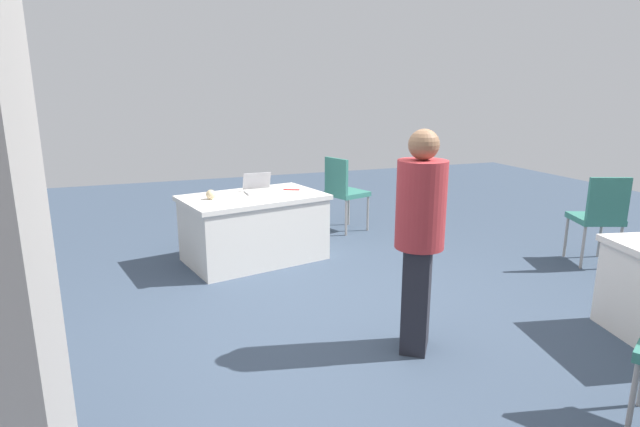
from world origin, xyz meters
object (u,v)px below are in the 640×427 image
object	(u,v)px
chair_tucked_right	(599,214)
scissors_red	(291,190)
yarn_ball	(211,195)
person_presenter	(420,232)
chair_near_front	(344,189)
laptop_silver	(259,189)
table_foreground	(254,228)

from	to	relation	value
chair_tucked_right	scissors_red	xyz separation A→B (m)	(2.90, -1.55, 0.17)
yarn_ball	person_presenter	bearing A→B (deg)	115.54
chair_near_front	chair_tucked_right	size ratio (longest dim) A/B	1.01
laptop_silver	chair_near_front	bearing A→B (deg)	-156.84
table_foreground	laptop_silver	size ratio (longest dim) A/B	4.99
chair_tucked_right	yarn_ball	size ratio (longest dim) A/B	9.72
chair_near_front	laptop_silver	world-z (taller)	chair_near_front
laptop_silver	scissors_red	world-z (taller)	laptop_silver
yarn_ball	scissors_red	bearing A→B (deg)	-168.65
table_foreground	person_presenter	world-z (taller)	person_presenter
chair_tucked_right	laptop_silver	size ratio (longest dim) A/B	2.95
table_foreground	scissors_red	bearing A→B (deg)	-163.21
table_foreground	person_presenter	size ratio (longest dim) A/B	1.03
person_presenter	yarn_ball	bearing A→B (deg)	-117.80
chair_tucked_right	yarn_ball	xyz separation A→B (m)	(3.82, -1.37, 0.21)
table_foreground	yarn_ball	world-z (taller)	yarn_ball
scissors_red	yarn_ball	bearing A→B (deg)	-142.65
chair_near_front	yarn_ball	world-z (taller)	chair_near_front
table_foreground	chair_tucked_right	xyz separation A→B (m)	(-3.37, 1.41, 0.20)
laptop_silver	person_presenter	bearing A→B (deg)	100.16
laptop_silver	yarn_ball	world-z (taller)	laptop_silver
chair_tucked_right	scissors_red	distance (m)	3.29
chair_tucked_right	chair_near_front	bearing A→B (deg)	153.26
chair_tucked_right	scissors_red	bearing A→B (deg)	172.03
laptop_silver	yarn_ball	size ratio (longest dim) A/B	3.29
scissors_red	chair_tucked_right	bearing A→B (deg)	-2.20
chair_near_front	scissors_red	distance (m)	1.08
chair_near_front	scissors_red	size ratio (longest dim) A/B	5.43
laptop_silver	scissors_red	distance (m)	0.37
person_presenter	scissors_red	world-z (taller)	person_presenter
chair_near_front	laptop_silver	xyz separation A→B (m)	(1.26, 0.59, 0.19)
table_foreground	chair_near_front	size ratio (longest dim) A/B	1.67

